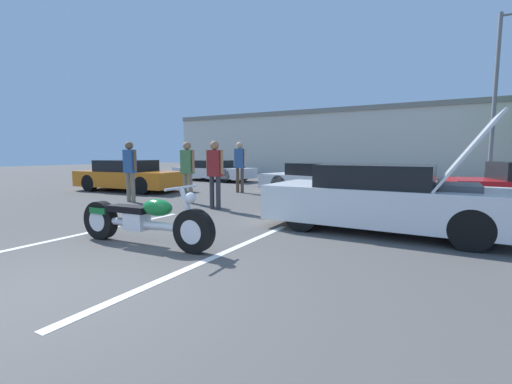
{
  "coord_description": "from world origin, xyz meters",
  "views": [
    {
      "loc": [
        3.44,
        -1.77,
        1.42
      ],
      "look_at": [
        0.72,
        3.03,
        0.8
      ],
      "focal_mm": 24.0,
      "sensor_mm": 36.0,
      "label": 1
    }
  ],
  "objects_px": {
    "spectator_far_lot": "(240,162)",
    "motorcycle": "(143,220)",
    "parked_car_left_row": "(213,171)",
    "spectator_midground": "(187,167)",
    "spectator_near_motorcycle": "(130,166)",
    "parked_car_mid_right_row": "(328,180)",
    "show_car_hood_open": "(386,198)",
    "parked_car_mid_left_row": "(129,176)",
    "light_pole": "(497,92)",
    "spectator_by_show_car": "(215,169)"
  },
  "relations": [
    {
      "from": "parked_car_left_row",
      "to": "spectator_midground",
      "type": "distance_m",
      "value": 8.35
    },
    {
      "from": "motorcycle",
      "to": "spectator_far_lot",
      "type": "distance_m",
      "value": 7.42
    },
    {
      "from": "motorcycle",
      "to": "parked_car_mid_right_row",
      "type": "relative_size",
      "value": 0.5
    },
    {
      "from": "motorcycle",
      "to": "spectator_by_show_car",
      "type": "distance_m",
      "value": 3.62
    },
    {
      "from": "motorcycle",
      "to": "spectator_far_lot",
      "type": "relative_size",
      "value": 1.37
    },
    {
      "from": "parked_car_mid_right_row",
      "to": "spectator_near_motorcycle",
      "type": "bearing_deg",
      "value": -124.96
    },
    {
      "from": "show_car_hood_open",
      "to": "spectator_far_lot",
      "type": "height_order",
      "value": "show_car_hood_open"
    },
    {
      "from": "show_car_hood_open",
      "to": "parked_car_mid_left_row",
      "type": "relative_size",
      "value": 0.99
    },
    {
      "from": "spectator_midground",
      "to": "parked_car_mid_left_row",
      "type": "bearing_deg",
      "value": 161.0
    },
    {
      "from": "light_pole",
      "to": "spectator_far_lot",
      "type": "distance_m",
      "value": 12.6
    },
    {
      "from": "spectator_near_motorcycle",
      "to": "light_pole",
      "type": "bearing_deg",
      "value": 51.67
    },
    {
      "from": "spectator_far_lot",
      "to": "spectator_by_show_car",
      "type": "bearing_deg",
      "value": -67.37
    },
    {
      "from": "parked_car_mid_right_row",
      "to": "spectator_midground",
      "type": "height_order",
      "value": "spectator_midground"
    },
    {
      "from": "spectator_by_show_car",
      "to": "motorcycle",
      "type": "bearing_deg",
      "value": -71.71
    },
    {
      "from": "motorcycle",
      "to": "parked_car_left_row",
      "type": "distance_m",
      "value": 12.99
    },
    {
      "from": "motorcycle",
      "to": "spectator_near_motorcycle",
      "type": "relative_size",
      "value": 1.43
    },
    {
      "from": "parked_car_mid_left_row",
      "to": "motorcycle",
      "type": "bearing_deg",
      "value": -44.6
    },
    {
      "from": "show_car_hood_open",
      "to": "spectator_far_lot",
      "type": "xyz_separation_m",
      "value": [
        -5.69,
        3.98,
        0.51
      ]
    },
    {
      "from": "parked_car_left_row",
      "to": "spectator_midground",
      "type": "xyz_separation_m",
      "value": [
        4.37,
        -7.1,
        0.52
      ]
    },
    {
      "from": "show_car_hood_open",
      "to": "parked_car_left_row",
      "type": "bearing_deg",
      "value": 140.99
    },
    {
      "from": "light_pole",
      "to": "show_car_hood_open",
      "type": "xyz_separation_m",
      "value": [
        -2.7,
        -12.84,
        -3.65
      ]
    },
    {
      "from": "motorcycle",
      "to": "parked_car_left_row",
      "type": "bearing_deg",
      "value": 117.99
    },
    {
      "from": "motorcycle",
      "to": "spectator_by_show_car",
      "type": "bearing_deg",
      "value": 104.4
    },
    {
      "from": "light_pole",
      "to": "parked_car_mid_right_row",
      "type": "xyz_separation_m",
      "value": [
        -5.28,
        -8.14,
        -3.71
      ]
    },
    {
      "from": "spectator_by_show_car",
      "to": "parked_car_mid_left_row",
      "type": "bearing_deg",
      "value": 160.34
    },
    {
      "from": "spectator_near_motorcycle",
      "to": "spectator_far_lot",
      "type": "height_order",
      "value": "spectator_far_lot"
    },
    {
      "from": "spectator_by_show_car",
      "to": "spectator_far_lot",
      "type": "height_order",
      "value": "spectator_far_lot"
    },
    {
      "from": "light_pole",
      "to": "spectator_by_show_car",
      "type": "relative_size",
      "value": 4.44
    },
    {
      "from": "spectator_near_motorcycle",
      "to": "show_car_hood_open",
      "type": "bearing_deg",
      "value": -2.58
    },
    {
      "from": "parked_car_mid_right_row",
      "to": "spectator_midground",
      "type": "bearing_deg",
      "value": -117.49
    },
    {
      "from": "spectator_by_show_car",
      "to": "show_car_hood_open",
      "type": "bearing_deg",
      "value": -6.12
    },
    {
      "from": "parked_car_left_row",
      "to": "spectator_far_lot",
      "type": "relative_size",
      "value": 2.47
    },
    {
      "from": "spectator_far_lot",
      "to": "motorcycle",
      "type": "bearing_deg",
      "value": -69.47
    },
    {
      "from": "parked_car_left_row",
      "to": "spectator_near_motorcycle",
      "type": "xyz_separation_m",
      "value": [
        2.76,
        -7.77,
        0.53
      ]
    },
    {
      "from": "parked_car_left_row",
      "to": "spectator_near_motorcycle",
      "type": "distance_m",
      "value": 8.26
    },
    {
      "from": "motorcycle",
      "to": "parked_car_mid_right_row",
      "type": "xyz_separation_m",
      "value": [
        0.51,
        7.63,
        0.15
      ]
    },
    {
      "from": "show_car_hood_open",
      "to": "spectator_far_lot",
      "type": "bearing_deg",
      "value": 145.11
    },
    {
      "from": "light_pole",
      "to": "spectator_near_motorcycle",
      "type": "xyz_separation_m",
      "value": [
        -9.9,
        -12.52,
        -3.19
      ]
    },
    {
      "from": "spectator_midground",
      "to": "spectator_far_lot",
      "type": "height_order",
      "value": "spectator_far_lot"
    },
    {
      "from": "light_pole",
      "to": "spectator_near_motorcycle",
      "type": "relative_size",
      "value": 4.37
    },
    {
      "from": "spectator_far_lot",
      "to": "parked_car_left_row",
      "type": "bearing_deg",
      "value": 136.07
    },
    {
      "from": "parked_car_mid_left_row",
      "to": "spectator_midground",
      "type": "xyz_separation_m",
      "value": [
        4.13,
        -1.42,
        0.49
      ]
    },
    {
      "from": "spectator_by_show_car",
      "to": "spectator_far_lot",
      "type": "relative_size",
      "value": 0.94
    },
    {
      "from": "spectator_near_motorcycle",
      "to": "spectator_far_lot",
      "type": "bearing_deg",
      "value": 67.53
    },
    {
      "from": "parked_car_left_row",
      "to": "spectator_midground",
      "type": "relative_size",
      "value": 2.6
    },
    {
      "from": "show_car_hood_open",
      "to": "spectator_midground",
      "type": "height_order",
      "value": "show_car_hood_open"
    },
    {
      "from": "parked_car_mid_left_row",
      "to": "spectator_near_motorcycle",
      "type": "height_order",
      "value": "spectator_near_motorcycle"
    },
    {
      "from": "parked_car_mid_right_row",
      "to": "spectator_near_motorcycle",
      "type": "height_order",
      "value": "spectator_near_motorcycle"
    },
    {
      "from": "light_pole",
      "to": "parked_car_mid_right_row",
      "type": "height_order",
      "value": "light_pole"
    },
    {
      "from": "spectator_by_show_car",
      "to": "spectator_far_lot",
      "type": "xyz_separation_m",
      "value": [
        -1.47,
        3.53,
        0.07
      ]
    }
  ]
}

